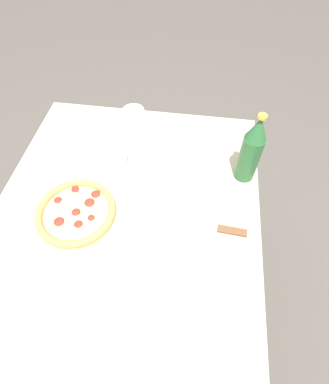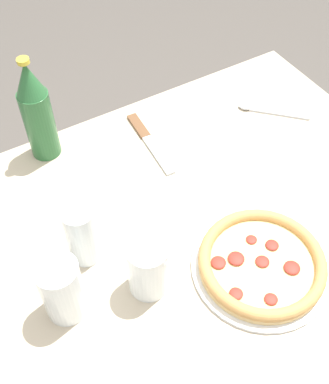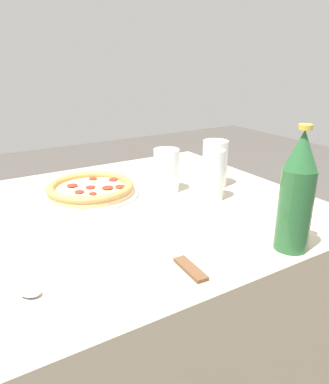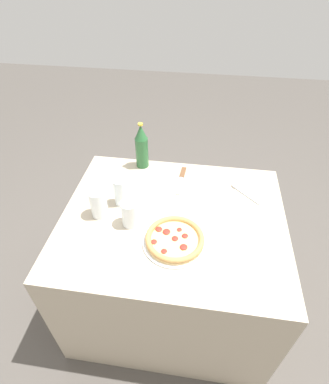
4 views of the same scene
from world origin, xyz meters
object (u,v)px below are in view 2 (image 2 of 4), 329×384
at_px(glass_lemonade, 63,292).
at_px(beer_bottle, 37,112).
at_px(glass_cola, 148,270).
at_px(glass_iced_tea, 82,235).
at_px(pizza_pepperoni, 262,264).
at_px(knife, 148,140).
at_px(spoon, 266,110).

xyz_separation_m(glass_lemonade, beer_bottle, (0.12, 0.42, 0.06)).
xyz_separation_m(glass_cola, beer_bottle, (-0.04, 0.46, 0.07)).
relative_size(glass_cola, glass_iced_tea, 0.89).
height_order(pizza_pepperoni, knife, pizza_pepperoni).
bearing_deg(knife, pizza_pepperoni, -87.88).
distance_m(glass_lemonade, beer_bottle, 0.44).
distance_m(glass_lemonade, glass_iced_tea, 0.12).
distance_m(glass_iced_tea, spoon, 0.63).
bearing_deg(glass_cola, spoon, 29.40).
bearing_deg(glass_cola, glass_lemonade, 166.97).
bearing_deg(pizza_pepperoni, glass_lemonade, 162.26).
bearing_deg(pizza_pepperoni, beer_bottle, 115.02).
bearing_deg(spoon, beer_bottle, 164.35).
distance_m(pizza_pepperoni, knife, 0.44).
bearing_deg(glass_lemonade, knife, 41.93).
height_order(beer_bottle, spoon, beer_bottle).
bearing_deg(glass_lemonade, glass_cola, -13.03).
xyz_separation_m(pizza_pepperoni, glass_iced_tea, (-0.29, 0.21, 0.05)).
bearing_deg(pizza_pepperoni, spoon, 50.59).
xyz_separation_m(pizza_pepperoni, glass_lemonade, (-0.37, 0.12, 0.05)).
height_order(pizza_pepperoni, beer_bottle, beer_bottle).
bearing_deg(beer_bottle, knife, -22.52).
xyz_separation_m(glass_cola, glass_iced_tea, (-0.08, 0.13, 0.01)).
relative_size(glass_lemonade, glass_cola, 1.11).
xyz_separation_m(knife, spoon, (0.33, -0.06, 0.00)).
height_order(glass_iced_tea, beer_bottle, beer_bottle).
height_order(knife, spoon, spoon).
bearing_deg(spoon, knife, 169.58).
relative_size(pizza_pepperoni, glass_lemonade, 1.95).
bearing_deg(pizza_pepperoni, knife, 92.12).
distance_m(glass_iced_tea, knife, 0.36).
height_order(pizza_pepperoni, glass_cola, glass_cola).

